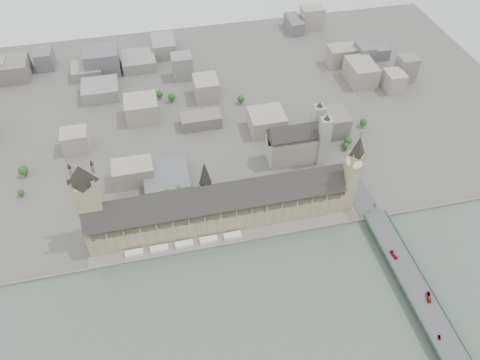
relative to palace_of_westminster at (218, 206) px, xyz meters
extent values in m
plane|color=#595651|center=(0.00, -19.70, -22.71)|extent=(900.00, 900.00, 0.00)
cube|color=slate|center=(0.00, -34.70, -21.21)|extent=(600.00, 1.50, 3.00)
cube|color=slate|center=(0.00, -27.20, -21.71)|extent=(270.00, 15.00, 2.00)
cube|color=white|center=(-90.00, -26.70, -18.71)|extent=(18.00, 7.00, 4.00)
cube|color=white|center=(-65.00, -26.70, -18.71)|extent=(18.00, 7.00, 4.00)
cube|color=white|center=(-40.00, -26.70, -18.71)|extent=(18.00, 7.00, 4.00)
cube|color=white|center=(-15.00, -26.70, -18.71)|extent=(18.00, 7.00, 4.00)
cube|color=white|center=(10.00, -26.70, -18.71)|extent=(18.00, 7.00, 4.00)
cube|color=gray|center=(0.00, 0.30, -10.21)|extent=(265.00, 40.00, 25.00)
cube|color=#2E2A28|center=(0.00, 0.30, 12.37)|extent=(265.00, 40.73, 40.73)
cube|color=gray|center=(138.00, -11.70, 8.29)|extent=(12.00, 12.00, 62.00)
cube|color=gray|center=(138.00, -11.70, 47.29)|extent=(14.00, 14.00, 16.00)
cylinder|color=white|center=(145.20, -11.70, 47.29)|extent=(0.60, 10.00, 10.00)
cylinder|color=white|center=(130.80, -11.70, 47.29)|extent=(0.60, 10.00, 10.00)
cylinder|color=white|center=(138.00, -4.50, 47.29)|extent=(10.00, 0.60, 10.00)
cylinder|color=white|center=(138.00, -18.90, 47.29)|extent=(10.00, 0.60, 10.00)
cone|color=#292521|center=(138.00, -11.70, 66.29)|extent=(17.00, 17.00, 22.00)
cylinder|color=#B87D36|center=(138.00, -11.70, 80.29)|extent=(1.00, 1.00, 6.00)
sphere|color=#B87D36|center=(138.00, -11.70, 83.79)|extent=(2.00, 2.00, 2.00)
cone|color=gray|center=(144.50, -5.20, 59.29)|extent=(2.40, 2.40, 8.00)
cone|color=gray|center=(131.50, -5.20, 59.29)|extent=(2.40, 2.40, 8.00)
cone|color=gray|center=(144.50, -18.20, 59.29)|extent=(2.40, 2.40, 8.00)
cone|color=gray|center=(131.50, -18.20, 59.29)|extent=(2.40, 2.40, 8.00)
cube|color=gray|center=(-122.00, 6.30, 17.29)|extent=(23.00, 23.00, 80.00)
cone|color=#292521|center=(-122.00, 6.30, 67.29)|extent=(30.00, 30.00, 20.00)
cylinder|color=gray|center=(-10.00, 6.30, 20.29)|extent=(12.00, 12.00, 20.00)
cone|color=#292521|center=(-10.00, 6.30, 44.29)|extent=(13.00, 13.00, 28.00)
cube|color=#474749|center=(162.00, -107.20, -17.58)|extent=(25.00, 325.00, 10.25)
cube|color=gray|center=(105.00, 75.30, -5.71)|extent=(60.00, 28.00, 34.00)
cube|color=#2E2A28|center=(105.00, 75.30, 16.29)|extent=(60.00, 28.28, 28.28)
cube|color=gray|center=(137.00, 87.30, 9.29)|extent=(12.00, 12.00, 64.00)
cube|color=gray|center=(137.00, 63.30, 9.29)|extent=(12.00, 12.00, 64.00)
imported|color=#AB132C|center=(156.76, -89.79, -11.02)|extent=(3.42, 10.50, 2.87)
imported|color=#B51D16|center=(166.65, -139.57, -10.92)|extent=(6.56, 11.19, 3.07)
imported|color=gray|center=(166.34, -142.29, -11.75)|extent=(1.93, 4.44, 1.42)
imported|color=gray|center=(156.85, -176.21, -11.79)|extent=(4.01, 5.29, 1.33)
imported|color=gray|center=(165.55, -26.03, -11.74)|extent=(3.22, 5.27, 1.43)
camera|label=1|loc=(-47.51, -316.77, 362.68)|focal=35.00mm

